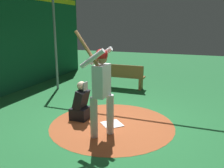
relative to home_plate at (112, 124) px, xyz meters
The scene contains 8 objects.
ground_plane 0.01m from the home_plate, ahead, with size 27.48×27.48×0.00m, color #216633.
dirt_circle 0.01m from the home_plate, ahead, with size 2.80×2.80×0.01m, color #9E4C28.
home_plate is the anchor object (origin of this frame).
batter 1.20m from the home_plate, 91.19° to the right, with size 0.68×0.49×2.11m.
catcher 0.87m from the home_plate, behind, with size 0.58×0.40×0.93m.
cage_frame 2.15m from the home_plate, ahead, with size 5.87×4.57×3.09m.
bench 3.24m from the home_plate, 103.89° to the left, with size 1.51×0.36×0.85m.
baseball_0 0.44m from the home_plate, 140.39° to the right, with size 0.07×0.07×0.07m, color white.
Camera 1 is at (1.80, -4.76, 2.23)m, focal length 38.72 mm.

